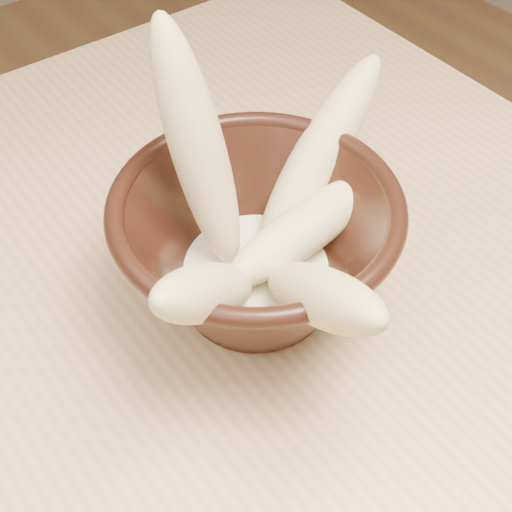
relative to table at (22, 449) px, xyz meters
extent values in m
cube|color=tan|center=(0.00, 0.00, 0.06)|extent=(1.20, 0.80, 0.04)
cylinder|color=#A87E54|center=(0.54, 0.34, -0.32)|extent=(0.05, 0.05, 0.71)
cylinder|color=black|center=(0.21, -0.04, 0.08)|extent=(0.09, 0.09, 0.01)
cylinder|color=black|center=(0.21, -0.04, 0.11)|extent=(0.09, 0.09, 0.01)
torus|color=black|center=(0.21, -0.04, 0.19)|extent=(0.22, 0.22, 0.01)
cylinder|color=#F2E6C3|center=(0.21, -0.04, 0.12)|extent=(0.12, 0.12, 0.02)
ellipsoid|color=tan|center=(0.19, 0.00, 0.22)|extent=(0.05, 0.11, 0.20)
ellipsoid|color=tan|center=(0.14, -0.08, 0.18)|extent=(0.14, 0.10, 0.14)
ellipsoid|color=tan|center=(0.30, -0.01, 0.18)|extent=(0.17, 0.08, 0.14)
ellipsoid|color=tan|center=(0.25, -0.05, 0.15)|extent=(0.16, 0.05, 0.05)
ellipsoid|color=tan|center=(0.20, -0.13, 0.18)|extent=(0.08, 0.17, 0.15)
camera|label=1|loc=(-0.01, -0.34, 0.54)|focal=50.00mm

